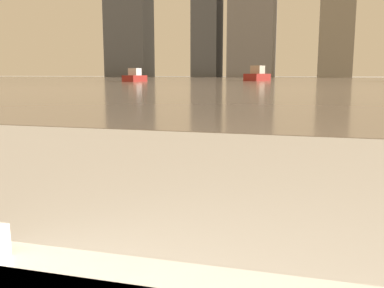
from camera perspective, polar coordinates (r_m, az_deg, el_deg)
harbor_water at (r=61.78m, az=15.08°, el=8.16°), size 180.00×110.00×0.01m
harbor_boat_2 at (r=52.56m, az=-7.62°, el=8.86°), size 1.53×4.27×1.59m
harbor_boat_4 at (r=58.76m, az=8.73°, el=9.02°), size 3.12×5.64×2.01m
skyline_tower_1 at (r=121.62m, az=2.04°, el=14.27°), size 7.11×8.92×22.73m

